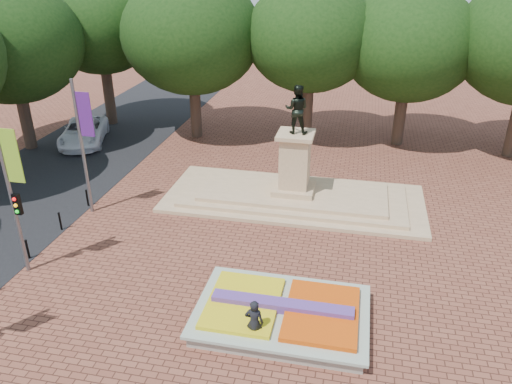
{
  "coord_description": "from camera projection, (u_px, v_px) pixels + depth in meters",
  "views": [
    {
      "loc": [
        3.12,
        -16.4,
        12.37
      ],
      "look_at": [
        -1.28,
        4.14,
        2.2
      ],
      "focal_mm": 35.0,
      "sensor_mm": 36.0,
      "label": 1
    }
  ],
  "objects": [
    {
      "name": "van",
      "position": [
        84.0,
        132.0,
        35.29
      ],
      "size": [
        4.6,
        6.57,
        1.67
      ],
      "primitive_type": "imported",
      "rotation": [
        0.0,
        0.0,
        0.34
      ],
      "color": "white",
      "rests_on": "ground"
    },
    {
      "name": "pedestrian",
      "position": [
        254.0,
        323.0,
        17.06
      ],
      "size": [
        0.67,
        0.45,
        1.82
      ],
      "primitive_type": "imported",
      "rotation": [
        0.0,
        0.0,
        3.16
      ],
      "color": "black",
      "rests_on": "ground"
    },
    {
      "name": "ground",
      "position": [
        265.0,
        286.0,
        20.41
      ],
      "size": [
        90.0,
        90.0,
        0.0
      ],
      "primitive_type": "plane",
      "color": "brown",
      "rests_on": "ground"
    },
    {
      "name": "banner_poles",
      "position": [
        7.0,
        192.0,
        19.48
      ],
      "size": [
        0.88,
        11.17,
        7.0
      ],
      "color": "slate",
      "rests_on": "ground"
    },
    {
      "name": "monument",
      "position": [
        294.0,
        186.0,
        27.07
      ],
      "size": [
        14.0,
        6.0,
        6.4
      ],
      "color": "tan",
      "rests_on": "ground"
    },
    {
      "name": "flower_bed",
      "position": [
        282.0,
        314.0,
        18.3
      ],
      "size": [
        6.3,
        4.3,
        0.91
      ],
      "color": "gray",
      "rests_on": "ground"
    },
    {
      "name": "asphalt_street",
      "position": [
        18.0,
        198.0,
        27.64
      ],
      "size": [
        9.0,
        90.0,
        0.02
      ],
      "primitive_type": "cube",
      "color": "black",
      "rests_on": "ground"
    },
    {
      "name": "tree_row_back",
      "position": [
        353.0,
        47.0,
        32.91
      ],
      "size": [
        44.8,
        8.8,
        10.43
      ],
      "color": "#38281E",
      "rests_on": "ground"
    },
    {
      "name": "bollard_row",
      "position": [
        8.0,
        265.0,
        20.88
      ],
      "size": [
        0.12,
        13.12,
        0.98
      ],
      "color": "black",
      "rests_on": "ground"
    }
  ]
}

